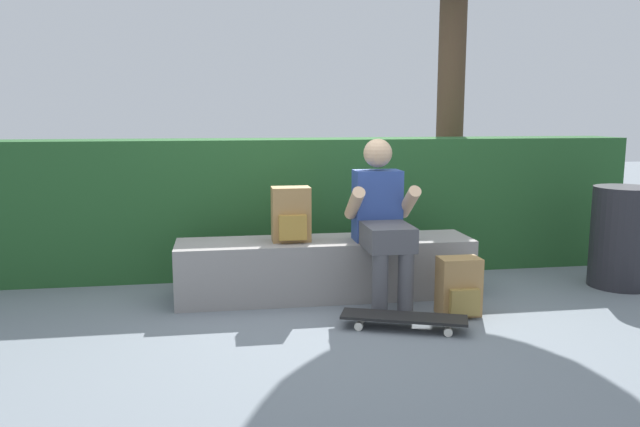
{
  "coord_description": "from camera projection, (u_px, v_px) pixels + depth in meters",
  "views": [
    {
      "loc": [
        -0.76,
        -4.14,
        1.37
      ],
      "look_at": [
        -0.04,
        0.34,
        0.64
      ],
      "focal_mm": 34.96,
      "sensor_mm": 36.0,
      "label": 1
    }
  ],
  "objects": [
    {
      "name": "ground_plane",
      "position": [
        334.0,
        310.0,
        4.38
      ],
      "size": [
        24.0,
        24.0,
        0.0
      ],
      "primitive_type": "plane",
      "color": "slate"
    },
    {
      "name": "person_skater",
      "position": [
        382.0,
        216.0,
        4.46
      ],
      "size": [
        0.49,
        0.62,
        1.19
      ],
      "color": "#2D4793",
      "rests_on": "ground"
    },
    {
      "name": "trash_bin",
      "position": [
        622.0,
        237.0,
        4.93
      ],
      "size": [
        0.48,
        0.48,
        0.8
      ],
      "color": "#232328",
      "rests_on": "ground"
    },
    {
      "name": "bench_main",
      "position": [
        325.0,
        268.0,
        4.68
      ],
      "size": [
        2.2,
        0.49,
        0.44
      ],
      "color": "gray",
      "rests_on": "ground"
    },
    {
      "name": "backpack_on_ground",
      "position": [
        459.0,
        288.0,
        4.25
      ],
      "size": [
        0.28,
        0.23,
        0.4
      ],
      "color": "#A37A47",
      "rests_on": "ground"
    },
    {
      "name": "backpack_on_bench",
      "position": [
        291.0,
        215.0,
        4.56
      ],
      "size": [
        0.28,
        0.23,
        0.4
      ],
      "color": "#A37A47",
      "rests_on": "bench_main"
    },
    {
      "name": "skateboard_near_person",
      "position": [
        404.0,
        318.0,
        3.98
      ],
      "size": [
        0.82,
        0.47,
        0.09
      ],
      "color": "black",
      "rests_on": "ground"
    },
    {
      "name": "hedge_row",
      "position": [
        259.0,
        207.0,
        5.34
      ],
      "size": [
        6.49,
        0.5,
        1.15
      ],
      "color": "#235226",
      "rests_on": "ground"
    }
  ]
}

